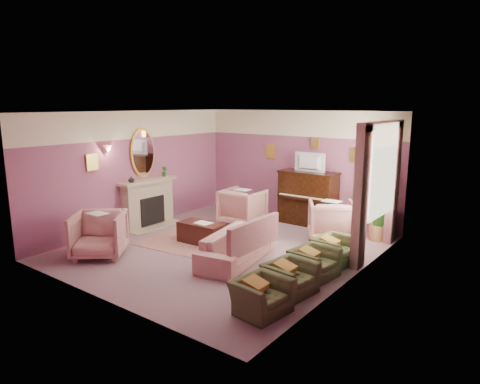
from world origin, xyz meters
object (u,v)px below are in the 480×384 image
Objects in this scene: television at (308,161)px; floral_armchair_left at (243,205)px; olive_chair_c at (314,258)px; piano at (308,199)px; olive_chair_d at (334,246)px; olive_chair_b at (290,273)px; floral_armchair_right at (331,218)px; floral_armchair_front at (99,232)px; sofa at (237,241)px; coffee_table at (202,233)px; side_table at (382,223)px; olive_chair_a at (261,291)px.

floral_armchair_left is (-1.31, -0.92, -1.11)m from television.
floral_armchair_left is 1.27× the size of olive_chair_c.
piano is 1.80× the size of olive_chair_d.
olive_chair_b is 1.00× the size of olive_chair_c.
floral_armchair_front is (-3.18, -3.71, 0.00)m from floral_armchair_right.
floral_armchair_left is at bearing -176.81° from floral_armchair_right.
coffee_table is at bearing 161.82° from sofa.
olive_chair_c is (0.67, -2.09, -0.16)m from floral_armchair_right.
sofa is 2.56× the size of olive_chair_b.
floral_armchair_right is 1.27× the size of olive_chair_d.
olive_chair_d is (2.80, 0.61, 0.11)m from coffee_table.
floral_armchair_front is 3.93m from olive_chair_b.
floral_armchair_left is 3.21m from olive_chair_d.
floral_armchair_front is at bearing -115.35° from piano.
floral_armchair_front is at bearing -131.89° from side_table.
floral_armchair_right is 2.20m from olive_chair_c.
floral_armchair_right reaches higher than olive_chair_a.
olive_chair_a is (1.52, -1.43, -0.07)m from sofa.
coffee_table is at bearing -83.61° from floral_armchair_left.
floral_armchair_left is 2.33m from floral_armchair_right.
side_table is at bearing 0.30° from television.
piano is 4.88m from olive_chair_a.
olive_chair_d is at bearing -20.76° from floral_armchair_left.
floral_armchair_left reaches higher than olive_chair_a.
coffee_table is 1.29× the size of olive_chair_b.
floral_armchair_left is 1.27× the size of olive_chair_d.
television is at bearing 120.46° from olive_chair_c.
olive_chair_b is at bearing 11.84° from floral_armchair_front.
floral_armchair_right is at bearing 49.45° from floral_armchair_front.
olive_chair_a is (0.67, -3.73, -0.16)m from floral_armchair_right.
olive_chair_c is (3.85, 1.63, -0.16)m from floral_armchair_front.
olive_chair_b is at bearing 90.00° from olive_chair_a.
olive_chair_d is (1.52, 1.03, -0.07)m from sofa.
floral_armchair_left is at bearing 124.21° from sofa.
floral_armchair_left is 3.33m from side_table.
floral_armchair_left is 3.58m from olive_chair_c.
piano is 1.80× the size of olive_chair_b.
coffee_table is 1.02× the size of floral_armchair_left.
coffee_table is at bearing 146.60° from olive_chair_a.
olive_chair_b is (0.67, -2.91, -0.16)m from floral_armchair_right.
olive_chair_c is (0.00, 1.64, 0.00)m from olive_chair_a.
olive_chair_a is at bearing -79.80° from floral_armchair_right.
coffee_table is 4.02m from side_table.
piano is at bearing 64.65° from floral_armchair_front.
floral_armchair_left is at bearing 76.68° from floral_armchair_front.
coffee_table is 2.87m from olive_chair_d.
side_table reaches higher than olive_chair_d.
piano is 0.95m from television.
television is 1.03× the size of olive_chair_b.
side_table is (0.20, 3.70, 0.01)m from olive_chair_b.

